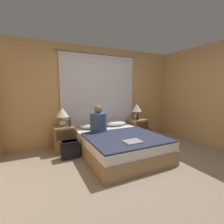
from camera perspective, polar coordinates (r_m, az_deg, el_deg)
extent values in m
plane|color=gray|center=(3.12, 9.00, -19.00)|extent=(16.00, 16.00, 0.00)
cube|color=tan|center=(4.43, -4.68, 5.92)|extent=(4.68, 0.06, 2.50)
cube|color=tan|center=(4.54, 34.09, 4.62)|extent=(0.06, 3.78, 2.50)
cube|color=silver|center=(4.38, -4.36, 4.54)|extent=(2.05, 0.02, 2.29)
cylinder|color=brown|center=(4.46, -4.53, 19.68)|extent=(2.25, 0.02, 0.02)
cube|color=#99754C|center=(3.65, 2.13, -12.45)|extent=(1.53, 2.00, 0.27)
cube|color=white|center=(3.57, 2.15, -9.13)|extent=(1.49, 1.96, 0.17)
cube|color=#937047|center=(3.95, -16.58, -8.89)|extent=(0.43, 0.43, 0.57)
cube|color=#4C3823|center=(3.70, -16.08, -7.74)|extent=(0.38, 0.02, 0.20)
cube|color=#937047|center=(4.72, 8.93, -5.87)|extent=(0.43, 0.43, 0.57)
cube|color=#4C3823|center=(4.51, 10.60, -4.72)|extent=(0.38, 0.02, 0.20)
ellipsoid|color=silver|center=(3.93, -16.93, -3.80)|extent=(0.16, 0.16, 0.13)
cylinder|color=#B2A893|center=(3.91, -17.00, -2.25)|extent=(0.02, 0.02, 0.09)
cone|color=white|center=(3.88, -17.09, -0.01)|extent=(0.29, 0.29, 0.22)
ellipsoid|color=silver|center=(4.70, 8.60, -1.61)|extent=(0.16, 0.16, 0.13)
cylinder|color=#B2A893|center=(4.68, 8.63, -0.31)|extent=(0.02, 0.02, 0.09)
cone|color=white|center=(4.66, 8.67, 1.56)|extent=(0.29, 0.29, 0.22)
ellipsoid|color=white|center=(4.10, -7.22, -4.85)|extent=(0.59, 0.36, 0.12)
ellipsoid|color=white|center=(4.36, 1.18, -4.01)|extent=(0.59, 0.36, 0.12)
cube|color=#2D334C|center=(3.29, 4.78, -8.90)|extent=(1.47, 1.31, 0.03)
cylinder|color=#38517A|center=(3.71, -4.80, -3.70)|extent=(0.38, 0.38, 0.43)
sphere|color=#846047|center=(3.66, -4.86, 1.00)|extent=(0.18, 0.18, 0.18)
cylinder|color=#513819|center=(3.78, -14.64, -3.87)|extent=(0.07, 0.07, 0.16)
cylinder|color=#513819|center=(3.76, -14.70, -2.20)|extent=(0.02, 0.02, 0.06)
cylinder|color=black|center=(4.51, 8.92, -1.91)|extent=(0.06, 0.06, 0.14)
cylinder|color=black|center=(4.49, 8.95, -0.62)|extent=(0.02, 0.02, 0.06)
cube|color=#9EA0A5|center=(2.98, 7.34, -10.24)|extent=(0.33, 0.26, 0.02)
cube|color=black|center=(3.54, -14.60, -12.57)|extent=(0.35, 0.20, 0.37)
cube|color=black|center=(3.47, -14.61, -10.47)|extent=(0.31, 0.21, 0.08)
cube|color=black|center=(4.49, 12.23, -8.83)|extent=(0.34, 0.20, 0.24)
torus|color=black|center=(4.45, 12.29, -6.84)|extent=(0.25, 0.02, 0.25)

